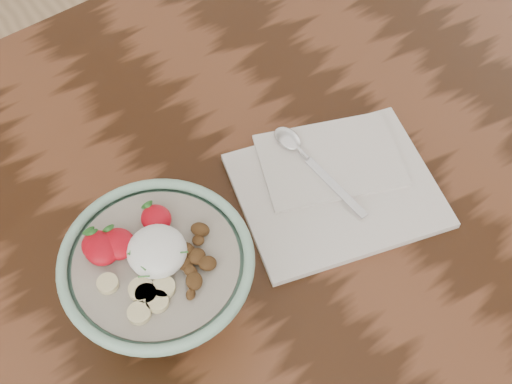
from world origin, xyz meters
TOP-DOWN VIEW (x-y plane):
  - table at (0.00, 0.00)cm, footprint 160.00×90.00cm
  - breakfast_bowl at (-12.24, -5.24)cm, footprint 19.94×19.94cm
  - napkin at (13.51, -3.43)cm, footprint 28.35×25.16cm
  - spoon at (12.38, 2.64)cm, footprint 3.02×16.91cm

SIDE VIEW (x-z plane):
  - table at x=0.00cm, z-range 28.20..103.20cm
  - napkin at x=13.51cm, z-range 74.88..76.36cm
  - spoon at x=12.38cm, z-range 76.40..77.28cm
  - breakfast_bowl at x=-12.24cm, z-range 75.04..88.62cm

